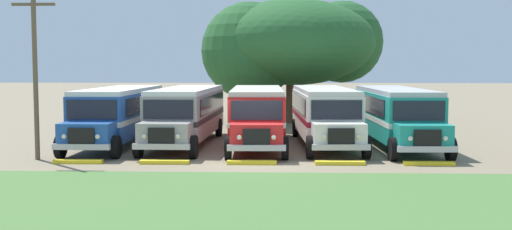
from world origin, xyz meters
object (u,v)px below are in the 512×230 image
Objects in this scene: parked_bus_slot_4 at (396,114)px; utility_pole at (35,70)px; parked_bus_slot_0 at (119,113)px; parked_bus_slot_3 at (324,113)px; broad_shade_tree at (292,44)px; parked_bus_slot_2 at (257,113)px; parked_bus_slot_1 at (187,113)px.

parked_bus_slot_4 is 16.87m from utility_pole.
parked_bus_slot_4 is at bearing 17.47° from utility_pole.
parked_bus_slot_0 is 1.53× the size of utility_pole.
parked_bus_slot_3 is 0.87× the size of broad_shade_tree.
utility_pole reaches higher than parked_bus_slot_4.
parked_bus_slot_4 is (6.85, -0.14, 0.00)m from parked_bus_slot_2.
broad_shade_tree is at bearing -160.17° from parked_bus_slot_4.
parked_bus_slot_3 is at bearing -99.35° from parked_bus_slot_4.
broad_shade_tree reaches higher than parked_bus_slot_3.
parked_bus_slot_4 is (3.48, -0.46, 0.00)m from parked_bus_slot_3.
parked_bus_slot_3 is at bearing -83.28° from broad_shade_tree.
broad_shade_tree reaches higher than parked_bus_slot_0.
parked_bus_slot_0 is at bearing -92.65° from parked_bus_slot_4.
parked_bus_slot_2 is 1.00× the size of parked_bus_slot_3.
parked_bus_slot_4 is at bearing 87.23° from parked_bus_slot_2.
parked_bus_slot_1 is 10.43m from parked_bus_slot_4.
parked_bus_slot_4 is at bearing 89.97° from parked_bus_slot_1.
parked_bus_slot_2 and parked_bus_slot_4 have the same top height.
parked_bus_slot_4 is at bearing -68.34° from broad_shade_tree.
parked_bus_slot_0 and parked_bus_slot_1 have the same top height.
parked_bus_slot_1 is 1.00× the size of parked_bus_slot_2.
broad_shade_tree is (1.97, 12.15, 3.86)m from parked_bus_slot_2.
parked_bus_slot_3 and parked_bus_slot_4 have the same top height.
parked_bus_slot_1 is at bearing -92.08° from parked_bus_slot_3.
parked_bus_slot_1 is 6.94m from parked_bus_slot_3.
parked_bus_slot_1 is (3.39, 0.19, 0.00)m from parked_bus_slot_0.
parked_bus_slot_3 is (3.36, 0.32, 0.00)m from parked_bus_slot_2.
parked_bus_slot_1 is 1.00× the size of parked_bus_slot_3.
broad_shade_tree is 20.61m from utility_pole.
broad_shade_tree is at bearing 57.37° from utility_pole.
parked_bus_slot_0 is 13.81m from parked_bus_slot_4.
broad_shade_tree is at bearing 169.18° from parked_bus_slot_2.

